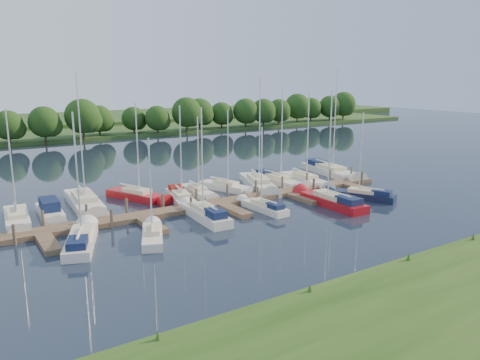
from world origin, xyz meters
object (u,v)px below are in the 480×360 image
sailboat_n_0 (17,220)px  sailboat_n_5 (198,192)px  dock (222,205)px  motorboat (50,213)px  sailboat_s_2 (205,215)px

sailboat_n_0 → sailboat_n_5: sailboat_n_0 is taller
dock → sailboat_n_0: 17.84m
sailboat_n_5 → sailboat_n_0: bearing=2.4°
dock → motorboat: bearing=159.7°
sailboat_n_5 → sailboat_s_2: 8.58m
motorboat → sailboat_n_5: (14.56, 0.01, -0.12)m
dock → motorboat: size_ratio=6.36×
dock → sailboat_s_2: size_ratio=3.97×
sailboat_n_0 → motorboat: size_ratio=1.58×
sailboat_n_0 → sailboat_s_2: 15.85m
sailboat_n_0 → sailboat_n_5: bearing=-174.8°
dock → sailboat_n_5: bearing=88.1°
sailboat_n_0 → sailboat_n_5: 17.26m
sailboat_n_5 → sailboat_s_2: sailboat_s_2 is taller
sailboat_n_5 → sailboat_s_2: size_ratio=0.84×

